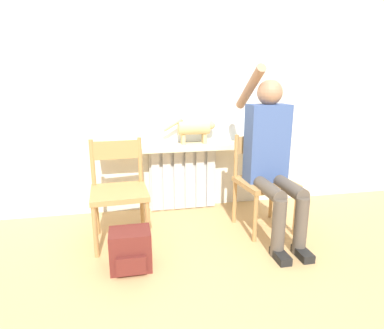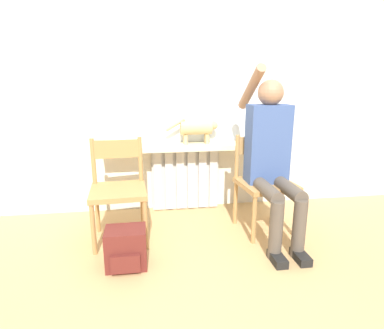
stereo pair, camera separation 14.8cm
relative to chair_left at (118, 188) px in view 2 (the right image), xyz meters
The scene contains 10 objects.
ground_plane 0.96m from the chair_left, 43.07° to the right, with size 12.00×12.00×0.00m, color tan.
wall_with_window 1.28m from the chair_left, 46.18° to the left, with size 7.00×0.06×2.70m.
radiator 0.85m from the chair_left, 42.52° to the left, with size 0.68×0.08×0.64m.
windowsill 0.83m from the chair_left, 38.55° to the left, with size 1.63×0.25×0.05m.
window_glass 1.26m from the chair_left, 44.59° to the left, with size 1.56×0.01×1.32m.
chair_left is the anchor object (origin of this frame).
chair_right 1.24m from the chair_left, ahead, with size 0.49×0.49×0.83m.
person 1.28m from the chair_left, ahead, with size 0.36×1.03×1.42m.
cat 0.97m from the chair_left, 35.00° to the left, with size 0.52×0.13×0.26m.
backpack 0.54m from the chair_left, 81.17° to the right, with size 0.28×0.24×0.29m.
Camera 2 is at (-0.39, -1.95, 1.29)m, focal length 30.00 mm.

